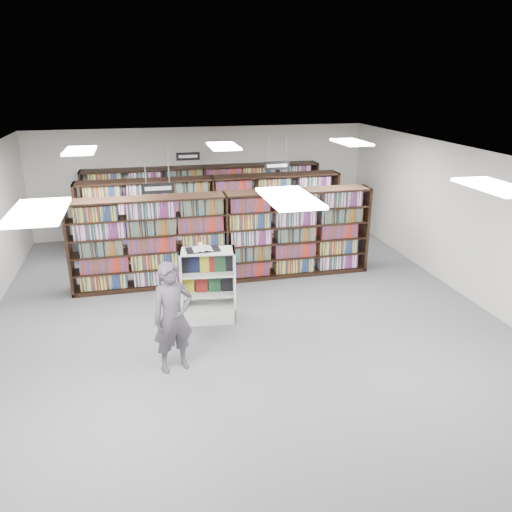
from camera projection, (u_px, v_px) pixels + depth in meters
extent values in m
plane|color=#57585D|center=(243.00, 316.00, 10.16)|extent=(12.00, 12.00, 0.00)
cube|color=white|center=(242.00, 158.00, 9.06)|extent=(10.00, 12.00, 0.10)
cube|color=silver|center=(203.00, 181.00, 15.10)|extent=(10.00, 0.10, 3.20)
cube|color=silver|center=(390.00, 465.00, 4.12)|extent=(10.00, 0.10, 3.20)
cube|color=silver|center=(471.00, 225.00, 10.68)|extent=(0.10, 12.00, 3.20)
cube|color=black|center=(226.00, 238.00, 11.63)|extent=(7.00, 0.60, 2.10)
cube|color=maroon|center=(226.00, 238.00, 11.63)|extent=(6.88, 0.42, 1.98)
cube|color=black|center=(213.00, 216.00, 13.46)|extent=(7.00, 0.60, 2.10)
cube|color=maroon|center=(213.00, 216.00, 13.46)|extent=(6.88, 0.42, 1.98)
cube|color=black|center=(205.00, 201.00, 15.01)|extent=(7.00, 0.60, 2.10)
cube|color=maroon|center=(205.00, 201.00, 15.01)|extent=(6.88, 0.42, 1.98)
cylinder|color=#B2B2B7|center=(145.00, 169.00, 9.71)|extent=(0.01, 0.01, 0.58)
cylinder|color=#B2B2B7|center=(169.00, 168.00, 9.81)|extent=(0.01, 0.01, 0.58)
cube|color=black|center=(158.00, 188.00, 9.89)|extent=(0.65, 0.02, 0.22)
cube|color=white|center=(158.00, 188.00, 9.88)|extent=(0.52, 0.00, 0.08)
cylinder|color=#B2B2B7|center=(268.00, 150.00, 12.18)|extent=(0.01, 0.01, 0.58)
cylinder|color=#B2B2B7|center=(286.00, 149.00, 12.28)|extent=(0.01, 0.01, 0.58)
cube|color=black|center=(277.00, 166.00, 12.36)|extent=(0.65, 0.02, 0.22)
cube|color=white|center=(277.00, 166.00, 12.35)|extent=(0.52, 0.00, 0.08)
cylinder|color=#B2B2B7|center=(179.00, 142.00, 13.58)|extent=(0.01, 0.01, 0.58)
cylinder|color=#B2B2B7|center=(196.00, 141.00, 13.68)|extent=(0.01, 0.01, 0.58)
cube|color=black|center=(188.00, 156.00, 13.77)|extent=(0.65, 0.02, 0.22)
cube|color=white|center=(188.00, 156.00, 13.76)|extent=(0.52, 0.00, 0.08)
cube|color=white|center=(38.00, 212.00, 5.69)|extent=(0.60, 1.20, 0.04)
cube|color=white|center=(289.00, 198.00, 6.33)|extent=(0.60, 1.20, 0.04)
cube|color=white|center=(495.00, 187.00, 6.97)|extent=(0.60, 1.20, 0.04)
cube|color=white|center=(80.00, 151.00, 10.27)|extent=(0.60, 1.20, 0.04)
cube|color=white|center=(224.00, 146.00, 10.91)|extent=(0.60, 1.20, 0.04)
cube|color=white|center=(351.00, 142.00, 11.55)|extent=(0.60, 1.20, 0.04)
cube|color=silver|center=(209.00, 312.00, 9.97)|extent=(1.12, 0.66, 0.32)
cube|color=silver|center=(182.00, 287.00, 9.72)|extent=(0.11, 0.53, 1.48)
cube|color=silver|center=(234.00, 285.00, 9.82)|extent=(0.11, 0.53, 1.48)
cube|color=silver|center=(208.00, 281.00, 10.00)|extent=(1.06, 0.16, 1.48)
cube|color=silver|center=(207.00, 251.00, 9.52)|extent=(1.12, 0.66, 0.03)
cube|color=silver|center=(208.00, 293.00, 9.82)|extent=(1.03, 0.61, 0.02)
cube|color=silver|center=(208.00, 273.00, 9.68)|extent=(1.03, 0.61, 0.02)
cube|color=black|center=(186.00, 265.00, 9.62)|extent=(0.22, 0.10, 0.32)
cube|color=black|center=(195.00, 264.00, 9.64)|extent=(0.22, 0.10, 0.32)
cube|color=gold|center=(203.00, 264.00, 9.66)|extent=(0.22, 0.10, 0.32)
cube|color=maroon|center=(212.00, 264.00, 9.67)|extent=(0.22, 0.10, 0.32)
cube|color=#1D4B28|center=(220.00, 264.00, 9.69)|extent=(0.22, 0.10, 0.32)
cube|color=black|center=(228.00, 263.00, 9.71)|extent=(0.22, 0.10, 0.32)
cube|color=gold|center=(188.00, 285.00, 9.78)|extent=(0.24, 0.09, 0.30)
cube|color=maroon|center=(201.00, 285.00, 9.80)|extent=(0.24, 0.09, 0.30)
cube|color=#1D4B28|center=(215.00, 284.00, 9.83)|extent=(0.24, 0.09, 0.30)
cube|color=black|center=(228.00, 284.00, 9.85)|extent=(0.24, 0.09, 0.30)
cube|color=black|center=(203.00, 250.00, 9.52)|extent=(0.65, 0.39, 0.02)
cube|color=white|center=(195.00, 250.00, 9.48)|extent=(0.29, 0.35, 0.06)
cube|color=white|center=(211.00, 248.00, 9.55)|extent=(0.29, 0.35, 0.08)
cylinder|color=white|center=(202.00, 247.00, 9.49)|extent=(0.11, 0.33, 0.10)
imported|color=#46414B|center=(173.00, 317.00, 8.06)|extent=(0.79, 0.63, 1.88)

